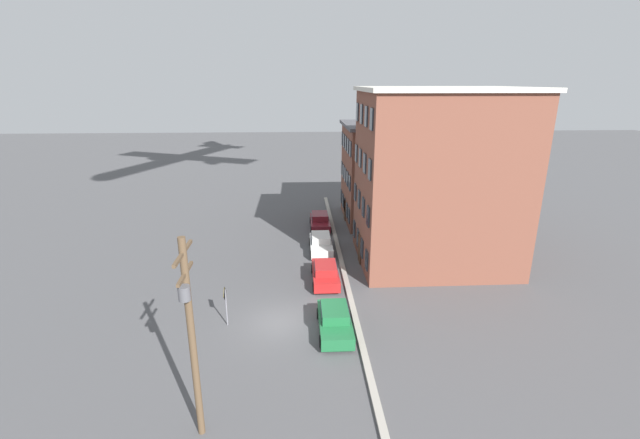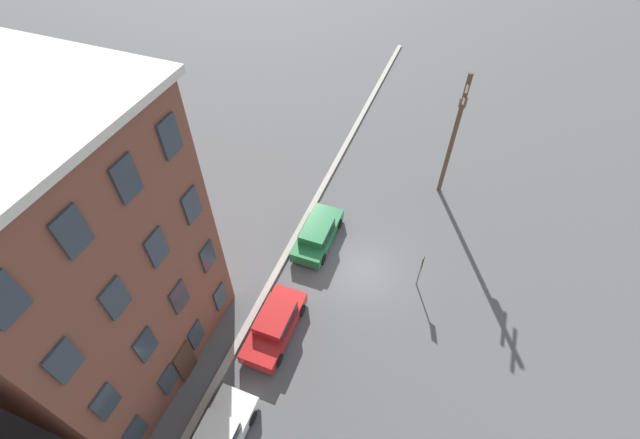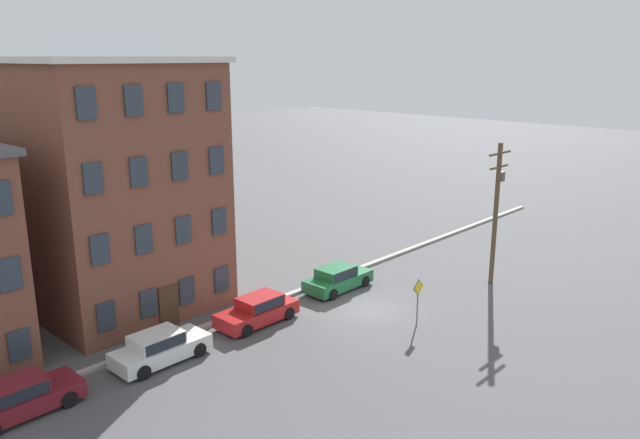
% 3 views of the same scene
% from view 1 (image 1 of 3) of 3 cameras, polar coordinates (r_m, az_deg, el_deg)
% --- Properties ---
extents(ground_plane, '(200.00, 200.00, 0.00)m').
position_cam_1_polar(ground_plane, '(26.37, -5.26, -13.48)').
color(ground_plane, '#4C4C4F').
extents(kerb_strip, '(56.00, 0.36, 0.16)m').
position_cam_1_polar(kerb_strip, '(26.51, 4.76, -13.08)').
color(kerb_strip, '#9E998E').
rests_on(kerb_strip, ground_plane).
extents(apartment_corner, '(9.57, 11.94, 9.78)m').
position_cam_1_polar(apartment_corner, '(44.26, 10.89, 6.17)').
color(apartment_corner, brown).
rests_on(apartment_corner, ground_plane).
extents(apartment_midblock, '(9.52, 11.91, 13.34)m').
position_cam_1_polar(apartment_midblock, '(33.60, 15.38, 5.23)').
color(apartment_midblock, brown).
rests_on(apartment_midblock, ground_plane).
extents(car_maroon, '(4.40, 1.92, 1.43)m').
position_cam_1_polar(car_maroon, '(41.76, -0.01, -0.12)').
color(car_maroon, maroon).
rests_on(car_maroon, ground_plane).
extents(car_white, '(4.40, 1.92, 1.43)m').
position_cam_1_polar(car_white, '(36.06, 0.11, -3.11)').
color(car_white, silver).
rests_on(car_white, ground_plane).
extents(car_red, '(4.40, 1.92, 1.43)m').
position_cam_1_polar(car_red, '(30.67, 0.72, -7.05)').
color(car_red, '#B21E1E').
rests_on(car_red, ground_plane).
extents(car_green, '(4.40, 1.92, 1.43)m').
position_cam_1_polar(car_green, '(25.11, 1.98, -13.15)').
color(car_green, '#1E6638').
rests_on(car_green, ground_plane).
extents(caution_sign, '(0.88, 0.08, 2.49)m').
position_cam_1_polar(caution_sign, '(25.78, -12.49, -10.44)').
color(caution_sign, slate).
rests_on(caution_sign, ground_plane).
extents(utility_pole, '(2.40, 0.44, 8.55)m').
position_cam_1_polar(utility_pole, '(17.25, -16.84, -14.02)').
color(utility_pole, brown).
rests_on(utility_pole, ground_plane).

